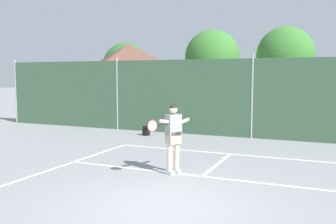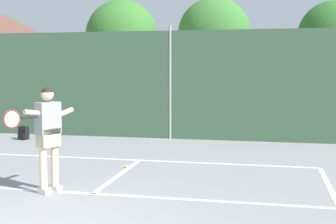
% 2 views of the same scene
% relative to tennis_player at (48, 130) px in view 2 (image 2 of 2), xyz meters
% --- Properties ---
extents(chainlink_fence, '(26.09, 0.09, 3.47)m').
position_rel_tennis_player_xyz_m(chainlink_fence, '(0.79, 6.59, 0.55)').
color(chainlink_fence, '#38563D').
rests_on(chainlink_fence, ground).
extents(clubhouse_building, '(5.50, 5.84, 4.56)m').
position_rel_tennis_player_xyz_m(clubhouse_building, '(-7.78, 11.40, 1.26)').
color(clubhouse_building, silver).
rests_on(clubhouse_building, ground).
extents(treeline_backdrop, '(28.43, 4.38, 6.45)m').
position_rel_tennis_player_xyz_m(treeline_backdrop, '(3.02, 17.23, 2.73)').
color(treeline_backdrop, brown).
rests_on(treeline_backdrop, ground).
extents(tennis_player, '(0.65, 1.33, 1.85)m').
position_rel_tennis_player_xyz_m(tennis_player, '(0.00, 0.00, 0.00)').
color(tennis_player, silver).
rests_on(tennis_player, ground).
extents(tennis_ball, '(0.07, 0.07, 0.07)m').
position_rel_tennis_player_xyz_m(tennis_ball, '(0.73, 2.23, -1.08)').
color(tennis_ball, '#CCE033').
rests_on(tennis_ball, ground).
extents(backpack_black, '(0.31, 0.29, 0.46)m').
position_rel_tennis_player_xyz_m(backpack_black, '(-3.57, 5.46, -0.92)').
color(backpack_black, black).
rests_on(backpack_black, ground).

